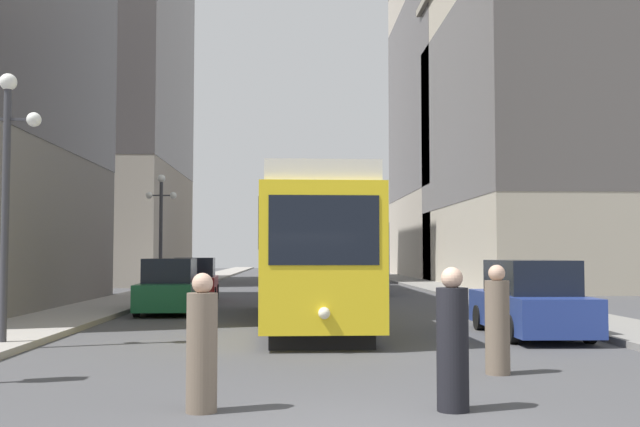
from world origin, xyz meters
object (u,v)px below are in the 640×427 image
transit_bus (352,255)px  parked_car_right_far (529,301)px  streetcar (310,249)px  lamp_post_left_far (161,215)px  pedestrian_on_sidewalk (497,323)px  pedestrian_crossing_near (452,344)px  lamp_post_left_near (6,165)px  parked_car_left_mid (195,281)px  pedestrian_crossing_far (202,347)px  parked_car_left_near (170,288)px

transit_bus → parked_car_right_far: transit_bus is taller
streetcar → parked_car_right_far: streetcar is taller
streetcar → lamp_post_left_far: size_ratio=2.45×
pedestrian_on_sidewalk → transit_bus: bearing=-57.8°
streetcar → pedestrian_crossing_near: bearing=-84.0°
lamp_post_left_near → lamp_post_left_far: bearing=90.0°
parked_car_left_mid → parked_car_right_far: 17.26m
parked_car_left_mid → pedestrian_crossing_far: bearing=-85.9°
transit_bus → pedestrian_on_sidewalk: (0.04, -28.66, -1.11)m
streetcar → parked_car_left_near: bearing=138.5°
parked_car_left_near → pedestrian_crossing_near: parked_car_left_near is taller
streetcar → pedestrian_crossing_far: bearing=-98.8°
transit_bus → lamp_post_left_far: 11.42m
parked_car_left_mid → lamp_post_left_near: 16.58m
pedestrian_on_sidewalk → lamp_post_left_near: bearing=10.9°
lamp_post_left_near → lamp_post_left_far: 18.67m
parked_car_left_near → lamp_post_left_far: (-1.90, 9.11, 2.90)m
streetcar → pedestrian_crossing_near: size_ratio=7.45×
pedestrian_crossing_far → pedestrian_on_sidewalk: bearing=-16.8°
transit_bus → lamp_post_left_near: lamp_post_left_near is taller
parked_car_right_far → transit_bus: bearing=-83.5°
pedestrian_crossing_far → lamp_post_left_far: size_ratio=0.32×
pedestrian_crossing_far → pedestrian_on_sidewalk: size_ratio=0.97×
transit_bus → parked_car_right_far: 23.20m
transit_bus → parked_car_left_mid: bearing=-129.5°
parked_car_left_mid → pedestrian_crossing_far: size_ratio=2.53×
parked_car_right_far → pedestrian_crossing_far: parked_car_right_far is taller
streetcar → parked_car_left_mid: size_ratio=3.07×
parked_car_right_far → pedestrian_on_sidewalk: size_ratio=2.76×
parked_car_left_near → lamp_post_left_far: 9.75m
parked_car_left_near → pedestrian_crossing_near: (6.10, -16.01, -0.01)m
parked_car_left_near → pedestrian_on_sidewalk: size_ratio=2.74×
parked_car_left_near → pedestrian_crossing_far: 16.23m
parked_car_right_far → lamp_post_left_far: size_ratio=0.90×
pedestrian_on_sidewalk → lamp_post_left_near: (-9.35, 3.62, 3.00)m
pedestrian_crossing_near → pedestrian_crossing_far: 3.14m
streetcar → pedestrian_on_sidewalk: bearing=-73.9°
transit_bus → parked_car_left_mid: transit_bus is taller
parked_car_left_mid → pedestrian_on_sidewalk: 21.17m
parked_car_left_near → pedestrian_on_sidewalk: parked_car_left_near is taller
transit_bus → parked_car_left_near: bearing=-115.1°
pedestrian_crossing_near → transit_bus: bearing=-24.9°
streetcar → pedestrian_on_sidewalk: 9.76m
parked_car_right_far → pedestrian_crossing_far: (-6.82, -8.37, -0.04)m
parked_car_right_far → lamp_post_left_near: bearing=10.2°
pedestrian_crossing_near → lamp_post_left_near: bearing=28.6°
lamp_post_left_near → parked_car_right_far: bearing=9.6°
parked_car_left_mid → pedestrian_crossing_near: 23.45m
parked_car_left_mid → lamp_post_left_far: (-1.90, 2.48, 2.90)m
pedestrian_crossing_far → parked_car_right_far: bearing=2.4°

